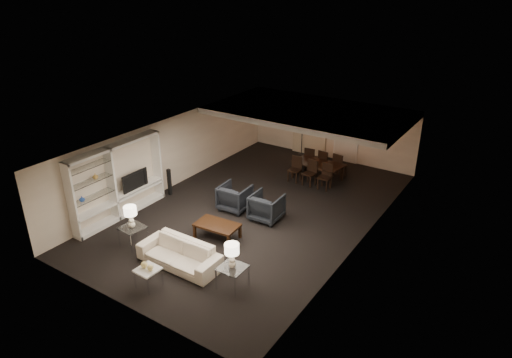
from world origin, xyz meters
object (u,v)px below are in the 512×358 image
object	(u,v)px
chair_fl	(311,158)
dining_table	(317,171)
sofa	(179,254)
pendant_light	(316,127)
vase_blue	(82,199)
chair_fr	(340,165)
coffee_table	(217,231)
floor_speaker	(169,182)
side_table_left	(133,236)
side_table_right	(233,277)
chair_nl	(294,170)
chair_nm	(309,173)
vase_amber	(95,176)
chair_nr	(325,177)
armchair_right	(267,207)
table_lamp_left	(131,217)
television	(133,180)
armchair_left	(235,197)
marble_table	(149,278)
floor_lamp	(302,134)
chair_fm	(325,162)
table_lamp_right	(232,256)

from	to	relation	value
chair_fl	dining_table	bearing A→B (deg)	126.67
sofa	pendant_light	bearing A→B (deg)	87.32
pendant_light	sofa	world-z (taller)	pendant_light
vase_blue	chair_fr	xyz separation A→B (m)	(4.45, 7.85, -0.68)
coffee_table	floor_speaker	bearing A→B (deg)	156.54
side_table_left	chair_fl	size ratio (longest dim) A/B	0.67
side_table_right	side_table_left	bearing A→B (deg)	180.00
chair_nl	chair_nm	distance (m)	0.60
vase_amber	chair_nr	xyz separation A→B (m)	(4.45, 6.00, -1.18)
armchair_right	chair_nl	distance (m)	3.00
armchair_right	chair_nr	size ratio (longest dim) A/B	1.00
table_lamp_left	vase_amber	distance (m)	1.78
pendant_light	chair_nr	size ratio (longest dim) A/B	0.56
television	armchair_left	bearing A→B (deg)	-56.67
side_table_right	chair_nm	distance (m)	6.34
floor_speaker	chair_nr	size ratio (longest dim) A/B	1.02
marble_table	dining_table	xyz separation A→B (m)	(0.55, 7.98, 0.05)
chair_fr	floor_lamp	world-z (taller)	floor_lamp
vase_amber	chair_nm	size ratio (longest dim) A/B	0.18
armchair_left	chair_nm	bearing A→B (deg)	-114.91
chair_nr	chair_fr	world-z (taller)	same
vase_amber	floor_speaker	size ratio (longest dim) A/B	0.18
armchair_right	floor_lamp	distance (m)	5.78
vase_blue	marble_table	bearing A→B (deg)	-13.34
chair_nl	chair_fl	bearing A→B (deg)	87.88
sofa	dining_table	world-z (taller)	sofa
pendant_light	dining_table	world-z (taller)	pendant_light
armchair_right	table_lamp_left	world-z (taller)	table_lamp_left
coffee_table	dining_table	xyz separation A→B (m)	(0.55, 5.28, 0.09)
dining_table	floor_lamp	world-z (taller)	floor_lamp
chair_nl	chair_fl	world-z (taller)	same
chair_nm	chair_fm	bearing A→B (deg)	96.94
vase_amber	chair_fl	bearing A→B (deg)	66.00
side_table_left	chair_fr	size ratio (longest dim) A/B	0.67
table_lamp_right	chair_nr	distance (m)	6.27
television	chair_fr	xyz separation A→B (m)	(4.42, 5.99, -0.57)
sofa	chair_fm	world-z (taller)	chair_fm
dining_table	chair_nr	bearing A→B (deg)	-40.25
marble_table	floor_lamp	world-z (taller)	floor_lamp
floor_speaker	chair_nl	size ratio (longest dim) A/B	1.02
side_table_left	dining_table	world-z (taller)	dining_table
side_table_right	vase_blue	bearing A→B (deg)	-176.35
pendant_light	chair_nl	world-z (taller)	pendant_light
dining_table	pendant_light	bearing A→B (deg)	145.07
coffee_table	side_table_left	size ratio (longest dim) A/B	2.00
sofa	coffee_table	distance (m)	1.60
sofa	chair_fr	world-z (taller)	chair_fr
vase_blue	chair_fm	xyz separation A→B (m)	(3.85, 7.85, -0.68)
floor_speaker	chair_nl	bearing A→B (deg)	48.93
pendant_light	table_lamp_left	world-z (taller)	pendant_light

